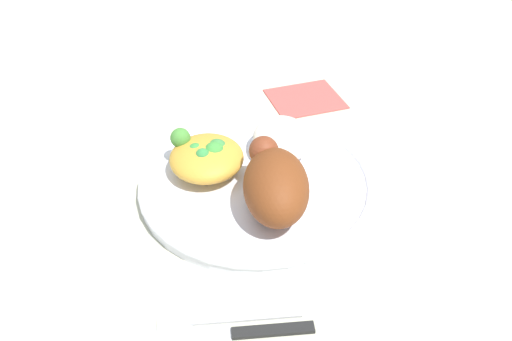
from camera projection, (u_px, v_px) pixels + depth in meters
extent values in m
plane|color=beige|center=(256.00, 188.00, 0.66)|extent=(2.00, 2.00, 0.00)
cylinder|color=white|center=(256.00, 184.00, 0.66)|extent=(0.29, 0.29, 0.01)
torus|color=white|center=(256.00, 180.00, 0.66)|extent=(0.30, 0.30, 0.01)
ellipsoid|color=brown|center=(276.00, 187.00, 0.58)|extent=(0.12, 0.07, 0.07)
sphere|color=brown|center=(264.00, 151.00, 0.61)|extent=(0.04, 0.04, 0.04)
ellipsoid|color=white|center=(282.00, 139.00, 0.68)|extent=(0.09, 0.08, 0.04)
ellipsoid|color=gold|center=(207.00, 158.00, 0.65)|extent=(0.10, 0.09, 0.04)
sphere|color=#308A31|center=(197.00, 153.00, 0.65)|extent=(0.02, 0.02, 0.02)
sphere|color=green|center=(196.00, 151.00, 0.65)|extent=(0.02, 0.02, 0.02)
sphere|color=#3F8941|center=(217.00, 149.00, 0.66)|extent=(0.03, 0.03, 0.03)
sphere|color=#388F44|center=(203.00, 155.00, 0.64)|extent=(0.02, 0.02, 0.02)
sphere|color=green|center=(214.00, 153.00, 0.65)|extent=(0.03, 0.03, 0.03)
sphere|color=#478A37|center=(180.00, 138.00, 0.66)|extent=(0.03, 0.03, 0.03)
cube|color=#B2B2B7|center=(246.00, 317.00, 0.51)|extent=(0.01, 0.11, 0.01)
cube|color=#B2B2B7|center=(174.00, 323.00, 0.50)|extent=(0.02, 0.04, 0.00)
cube|color=black|center=(273.00, 329.00, 0.49)|extent=(0.02, 0.08, 0.01)
cube|color=silver|center=(173.00, 339.00, 0.49)|extent=(0.02, 0.11, 0.00)
cube|color=#DB4C47|center=(305.00, 98.00, 0.84)|extent=(0.12, 0.13, 0.00)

